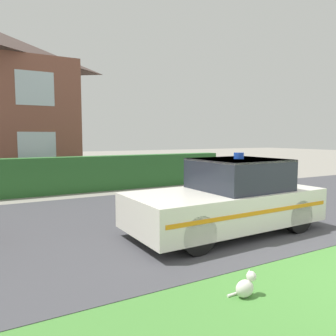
% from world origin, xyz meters
% --- Properties ---
extents(road_strip, '(28.00, 6.52, 0.01)m').
position_xyz_m(road_strip, '(0.00, 4.24, 0.01)').
color(road_strip, '#424247').
rests_on(road_strip, ground).
extents(garden_hedge, '(8.55, 0.56, 1.20)m').
position_xyz_m(garden_hedge, '(-0.42, 8.66, 0.60)').
color(garden_hedge, '#2D662D').
rests_on(garden_hedge, ground).
extents(police_car, '(3.86, 1.79, 1.54)m').
position_xyz_m(police_car, '(-0.33, 2.54, 0.66)').
color(police_car, black).
rests_on(police_car, road_strip).
extents(cat, '(0.34, 0.19, 0.30)m').
position_xyz_m(cat, '(-1.85, 0.38, 0.12)').
color(cat, silver).
rests_on(cat, ground).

